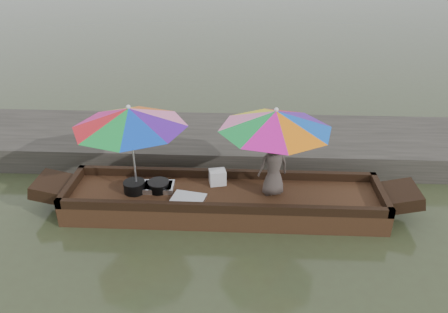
{
  "coord_description": "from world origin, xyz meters",
  "views": [
    {
      "loc": [
        0.32,
        -6.24,
        4.26
      ],
      "look_at": [
        0.0,
        0.1,
        1.0
      ],
      "focal_mm": 35.0,
      "sensor_mm": 36.0,
      "label": 1
    }
  ],
  "objects_px": {
    "boat_hull": "(224,202)",
    "supply_bag": "(217,177)",
    "tray_crayfish": "(158,187)",
    "tray_scallop": "(188,199)",
    "umbrella_bow": "(133,150)",
    "vendor": "(273,166)",
    "umbrella_stern": "(274,154)",
    "cooking_pot": "(134,187)",
    "charcoal_grill": "(159,187)"
  },
  "relations": [
    {
      "from": "umbrella_stern",
      "to": "boat_hull",
      "type": "bearing_deg",
      "value": 180.0
    },
    {
      "from": "umbrella_bow",
      "to": "umbrella_stern",
      "type": "relative_size",
      "value": 1.02
    },
    {
      "from": "vendor",
      "to": "tray_scallop",
      "type": "bearing_deg",
      "value": -4.52
    },
    {
      "from": "boat_hull",
      "to": "tray_crayfish",
      "type": "xyz_separation_m",
      "value": [
        -1.13,
        0.08,
        0.22
      ]
    },
    {
      "from": "tray_scallop",
      "to": "vendor",
      "type": "height_order",
      "value": "vendor"
    },
    {
      "from": "supply_bag",
      "to": "boat_hull",
      "type": "bearing_deg",
      "value": -68.86
    },
    {
      "from": "boat_hull",
      "to": "tray_crayfish",
      "type": "relative_size",
      "value": 9.89
    },
    {
      "from": "vendor",
      "to": "umbrella_bow",
      "type": "height_order",
      "value": "umbrella_bow"
    },
    {
      "from": "charcoal_grill",
      "to": "supply_bag",
      "type": "relative_size",
      "value": 1.22
    },
    {
      "from": "tray_scallop",
      "to": "umbrella_bow",
      "type": "bearing_deg",
      "value": 165.13
    },
    {
      "from": "boat_hull",
      "to": "umbrella_stern",
      "type": "xyz_separation_m",
      "value": [
        0.8,
        0.0,
        0.95
      ]
    },
    {
      "from": "cooking_pot",
      "to": "supply_bag",
      "type": "relative_size",
      "value": 1.3
    },
    {
      "from": "tray_crayfish",
      "to": "charcoal_grill",
      "type": "xyz_separation_m",
      "value": [
        0.02,
        -0.04,
        0.04
      ]
    },
    {
      "from": "tray_crayfish",
      "to": "umbrella_bow",
      "type": "distance_m",
      "value": 0.81
    },
    {
      "from": "umbrella_stern",
      "to": "tray_scallop",
      "type": "bearing_deg",
      "value": -170.02
    },
    {
      "from": "cooking_pot",
      "to": "charcoal_grill",
      "type": "xyz_separation_m",
      "value": [
        0.4,
        0.05,
        -0.01
      ]
    },
    {
      "from": "vendor",
      "to": "supply_bag",
      "type": "bearing_deg",
      "value": -32.49
    },
    {
      "from": "cooking_pot",
      "to": "tray_crayfish",
      "type": "bearing_deg",
      "value": 13.91
    },
    {
      "from": "boat_hull",
      "to": "umbrella_bow",
      "type": "distance_m",
      "value": 1.75
    },
    {
      "from": "supply_bag",
      "to": "umbrella_bow",
      "type": "relative_size",
      "value": 0.15
    },
    {
      "from": "supply_bag",
      "to": "umbrella_stern",
      "type": "xyz_separation_m",
      "value": [
        0.92,
        -0.32,
        0.65
      ]
    },
    {
      "from": "cooking_pot",
      "to": "tray_crayfish",
      "type": "xyz_separation_m",
      "value": [
        0.38,
        0.09,
        -0.05
      ]
    },
    {
      "from": "cooking_pot",
      "to": "umbrella_bow",
      "type": "height_order",
      "value": "umbrella_bow"
    },
    {
      "from": "boat_hull",
      "to": "umbrella_bow",
      "type": "height_order",
      "value": "umbrella_bow"
    },
    {
      "from": "tray_scallop",
      "to": "umbrella_bow",
      "type": "relative_size",
      "value": 0.29
    },
    {
      "from": "supply_bag",
      "to": "vendor",
      "type": "bearing_deg",
      "value": -15.74
    },
    {
      "from": "umbrella_bow",
      "to": "tray_scallop",
      "type": "bearing_deg",
      "value": -14.87
    },
    {
      "from": "supply_bag",
      "to": "umbrella_stern",
      "type": "bearing_deg",
      "value": -19.23
    },
    {
      "from": "cooking_pot",
      "to": "tray_scallop",
      "type": "height_order",
      "value": "cooking_pot"
    },
    {
      "from": "umbrella_bow",
      "to": "umbrella_stern",
      "type": "height_order",
      "value": "same"
    },
    {
      "from": "tray_scallop",
      "to": "charcoal_grill",
      "type": "bearing_deg",
      "value": 152.69
    },
    {
      "from": "tray_scallop",
      "to": "umbrella_stern",
      "type": "relative_size",
      "value": 0.3
    },
    {
      "from": "vendor",
      "to": "boat_hull",
      "type": "bearing_deg",
      "value": -12.65
    },
    {
      "from": "boat_hull",
      "to": "supply_bag",
      "type": "relative_size",
      "value": 18.95
    },
    {
      "from": "charcoal_grill",
      "to": "umbrella_bow",
      "type": "bearing_deg",
      "value": -173.87
    },
    {
      "from": "tray_crayfish",
      "to": "supply_bag",
      "type": "distance_m",
      "value": 1.03
    },
    {
      "from": "tray_scallop",
      "to": "tray_crayfish",
      "type": "bearing_deg",
      "value": 150.19
    },
    {
      "from": "charcoal_grill",
      "to": "umbrella_bow",
      "type": "distance_m",
      "value": 0.79
    },
    {
      "from": "umbrella_stern",
      "to": "vendor",
      "type": "bearing_deg",
      "value": 77.92
    },
    {
      "from": "umbrella_stern",
      "to": "umbrella_bow",
      "type": "bearing_deg",
      "value": 180.0
    },
    {
      "from": "supply_bag",
      "to": "umbrella_bow",
      "type": "xyz_separation_m",
      "value": [
        -1.35,
        -0.32,
        0.65
      ]
    },
    {
      "from": "umbrella_bow",
      "to": "cooking_pot",
      "type": "bearing_deg",
      "value": -158.72
    },
    {
      "from": "charcoal_grill",
      "to": "vendor",
      "type": "height_order",
      "value": "vendor"
    },
    {
      "from": "cooking_pot",
      "to": "charcoal_grill",
      "type": "bearing_deg",
      "value": 7.54
    },
    {
      "from": "cooking_pot",
      "to": "supply_bag",
      "type": "height_order",
      "value": "supply_bag"
    },
    {
      "from": "tray_scallop",
      "to": "umbrella_stern",
      "type": "height_order",
      "value": "umbrella_stern"
    },
    {
      "from": "supply_bag",
      "to": "umbrella_bow",
      "type": "bearing_deg",
      "value": -166.53
    },
    {
      "from": "umbrella_bow",
      "to": "vendor",
      "type": "bearing_deg",
      "value": 1.46
    },
    {
      "from": "supply_bag",
      "to": "tray_scallop",
      "type": "bearing_deg",
      "value": -128.08
    },
    {
      "from": "boat_hull",
      "to": "vendor",
      "type": "xyz_separation_m",
      "value": [
        0.81,
        0.06,
        0.68
      ]
    }
  ]
}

